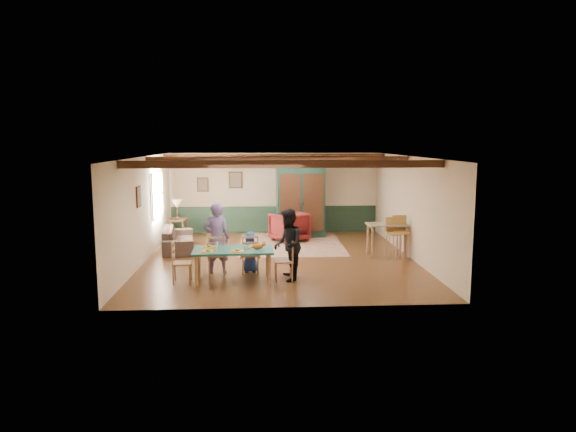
{
  "coord_description": "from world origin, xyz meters",
  "views": [
    {
      "loc": [
        -0.55,
        -13.29,
        3.11
      ],
      "look_at": [
        0.23,
        -0.02,
        1.15
      ],
      "focal_mm": 32.0,
      "sensor_mm": 36.0,
      "label": 1
    }
  ],
  "objects": [
    {
      "name": "ceiling_beam_front",
      "position": [
        0.0,
        -2.3,
        2.61
      ],
      "size": [
        6.95,
        0.16,
        0.16
      ],
      "primitive_type": "cube",
      "color": "#311A0D",
      "rests_on": "ceiling"
    },
    {
      "name": "dining_chair_far_left",
      "position": [
        -1.53,
        -1.45,
        0.46
      ],
      "size": [
        0.42,
        0.44,
        0.93
      ],
      "primitive_type": null,
      "rotation": [
        0.0,
        0.0,
        3.18
      ],
      "color": "#A17250",
      "rests_on": "floor"
    },
    {
      "name": "ceiling_beam_back",
      "position": [
        0.0,
        3.0,
        2.61
      ],
      "size": [
        6.95,
        0.16,
        0.16
      ],
      "primitive_type": "cube",
      "color": "#311A0D",
      "rests_on": "ceiling"
    },
    {
      "name": "picture_left_wall",
      "position": [
        -3.47,
        -0.6,
        1.75
      ],
      "size": [
        0.04,
        0.42,
        0.52
      ],
      "primitive_type": null,
      "color": "#797158",
      "rests_on": "wall_left"
    },
    {
      "name": "ceiling",
      "position": [
        0.0,
        0.0,
        2.7
      ],
      "size": [
        7.0,
        8.0,
        0.02
      ],
      "primitive_type": "cube",
      "color": "white",
      "rests_on": "wall_back"
    },
    {
      "name": "floor",
      "position": [
        0.0,
        0.0,
        0.0
      ],
      "size": [
        8.0,
        8.0,
        0.0
      ],
      "primitive_type": "plane",
      "color": "#4C2B15",
      "rests_on": "ground"
    },
    {
      "name": "dining_table",
      "position": [
        -1.11,
        -2.14,
        0.37
      ],
      "size": [
        1.79,
        1.04,
        0.73
      ],
      "primitive_type": null,
      "rotation": [
        0.0,
        0.0,
        0.03
      ],
      "color": "#1D5C57",
      "rests_on": "floor"
    },
    {
      "name": "wainscot_back",
      "position": [
        0.0,
        3.98,
        0.45
      ],
      "size": [
        6.95,
        0.03,
        0.9
      ],
      "primitive_type": "cube",
      "color": "#1D3526",
      "rests_on": "floor"
    },
    {
      "name": "person_man",
      "position": [
        -1.53,
        -1.37,
        0.84
      ],
      "size": [
        0.63,
        0.42,
        1.68
      ],
      "primitive_type": "imported",
      "rotation": [
        0.0,
        0.0,
        3.18
      ],
      "color": "#735999",
      "rests_on": "floor"
    },
    {
      "name": "person_woman",
      "position": [
        0.11,
        -2.1,
        0.8
      ],
      "size": [
        0.64,
        0.8,
        1.61
      ],
      "primitive_type": "imported",
      "rotation": [
        0.0,
        0.0,
        -1.54
      ],
      "color": "black",
      "rests_on": "floor"
    },
    {
      "name": "area_rug",
      "position": [
        0.42,
        1.93,
        0.01
      ],
      "size": [
        3.13,
        3.7,
        0.01
      ],
      "primitive_type": "cube",
      "rotation": [
        0.0,
        0.0,
        -0.02
      ],
      "color": "#BEAD89",
      "rests_on": "floor"
    },
    {
      "name": "table_lamp",
      "position": [
        -3.1,
        2.85,
        0.96
      ],
      "size": [
        0.37,
        0.37,
        0.6
      ],
      "primitive_type": null,
      "rotation": [
        0.0,
        0.0,
        -0.12
      ],
      "color": "beige",
      "rests_on": "end_table"
    },
    {
      "name": "dining_chair_end_left",
      "position": [
        -2.23,
        -2.18,
        0.46
      ],
      "size": [
        0.44,
        0.42,
        0.93
      ],
      "primitive_type": null,
      "rotation": [
        0.0,
        0.0,
        1.61
      ],
      "color": "#A17250",
      "rests_on": "floor"
    },
    {
      "name": "place_setting_far_left",
      "position": [
        -1.66,
        -1.91,
        0.79
      ],
      "size": [
        0.4,
        0.31,
        0.11
      ],
      "primitive_type": null,
      "rotation": [
        0.0,
        0.0,
        0.03
      ],
      "color": "yellow",
      "rests_on": "dining_table"
    },
    {
      "name": "end_table",
      "position": [
        -3.1,
        2.85,
        0.33
      ],
      "size": [
        0.6,
        0.6,
        0.66
      ],
      "primitive_type": null,
      "rotation": [
        0.0,
        0.0,
        -0.12
      ],
      "color": "#311A0D",
      "rests_on": "floor"
    },
    {
      "name": "armchair",
      "position": [
        0.41,
        2.38,
        0.45
      ],
      "size": [
        1.36,
        1.36,
        0.91
      ],
      "primitive_type": "imported",
      "rotation": [
        0.0,
        0.0,
        -2.57
      ],
      "color": "#420D10",
      "rests_on": "floor"
    },
    {
      "name": "dining_chair_end_right",
      "position": [
        0.01,
        -2.1,
        0.46
      ],
      "size": [
        0.44,
        0.42,
        0.93
      ],
      "primitive_type": null,
      "rotation": [
        0.0,
        0.0,
        -1.54
      ],
      "color": "#A17250",
      "rests_on": "floor"
    },
    {
      "name": "bar_stool_left",
      "position": [
        3.03,
        -0.13,
        0.55
      ],
      "size": [
        0.39,
        0.43,
        1.09
      ],
      "primitive_type": null,
      "rotation": [
        0.0,
        0.0,
        0.0
      ],
      "color": "tan",
      "rests_on": "floor"
    },
    {
      "name": "wall_back",
      "position": [
        0.0,
        4.0,
        1.35
      ],
      "size": [
        7.0,
        0.02,
        2.7
      ],
      "primitive_type": "cube",
      "color": "beige",
      "rests_on": "floor"
    },
    {
      "name": "ceiling_beam_mid",
      "position": [
        0.0,
        0.4,
        2.61
      ],
      "size": [
        6.95,
        0.16,
        0.16
      ],
      "primitive_type": "cube",
      "color": "#311A0D",
      "rests_on": "ceiling"
    },
    {
      "name": "wall_left",
      "position": [
        -3.5,
        0.0,
        1.35
      ],
      "size": [
        0.02,
        8.0,
        2.7
      ],
      "primitive_type": "cube",
      "color": "beige",
      "rests_on": "floor"
    },
    {
      "name": "place_setting_near_left",
      "position": [
        -1.64,
        -2.4,
        0.79
      ],
      "size": [
        0.4,
        0.31,
        0.11
      ],
      "primitive_type": null,
      "rotation": [
        0.0,
        0.0,
        0.03
      ],
      "color": "yellow",
      "rests_on": "dining_table"
    },
    {
      "name": "sofa",
      "position": [
        -2.85,
        1.34,
        0.32
      ],
      "size": [
        1.13,
        2.26,
        0.63
      ],
      "primitive_type": "imported",
      "rotation": [
        0.0,
        0.0,
        1.71
      ],
      "color": "#362821",
      "rests_on": "floor"
    },
    {
      "name": "armoire",
      "position": [
        0.81,
        3.13,
        1.2
      ],
      "size": [
        1.73,
        0.77,
        2.39
      ],
      "primitive_type": "cube",
      "rotation": [
        0.0,
        0.0,
        0.06
      ],
      "color": "#132F24",
      "rests_on": "floor"
    },
    {
      "name": "counter_table",
      "position": [
        2.92,
        0.19,
        0.44
      ],
      "size": [
        1.09,
        0.66,
        0.89
      ],
      "primitive_type": null,
      "rotation": [
        0.0,
        0.0,
        0.04
      ],
      "color": "#BBB091",
      "rests_on": "floor"
    },
    {
      "name": "dining_chair_far_right",
      "position": [
        -0.75,
        -1.42,
        0.46
      ],
      "size": [
        0.42,
        0.44,
        0.93
      ],
      "primitive_type": null,
      "rotation": [
        0.0,
        0.0,
        3.18
      ],
      "color": "#A17250",
      "rests_on": "floor"
    },
    {
      "name": "wall_right",
      "position": [
        3.5,
        0.0,
        1.35
      ],
      "size": [
        0.02,
        8.0,
        2.7
      ],
      "primitive_type": "cube",
      "color": "beige",
      "rests_on": "floor"
    },
    {
      "name": "person_child",
      "position": [
        -0.75,
        -1.34,
        0.49
      ],
      "size": [
        0.49,
        0.33,
        0.98
      ],
      "primitive_type": "imported",
      "rotation": [
        0.0,
        0.0,
        3.18
      ],
      "color": "#26439B",
      "rests_on": "floor"
    },
    {
      "name": "place_setting_far_right",
      "position": [
        -0.58,
        -1.88,
        0.79
      ],
      "size": [
        0.4,
        0.31,
        0.11
      ],
      "primitive_type": null,
      "rotation": [
        0.0,
        0.0,
        0.03
      ],
      "color": "yellow",
      "rests_on": "dining_table"
    },
    {
      "name": "cat",
      "position": [
        -0.57,
        -2.22,
        0.82
      ],
      "size": [
        0.36,
        0.15,
        0.18
      ],
      "primitive_type": null,
      "rotation": [
        0.0,
        0.0,
        0.03
      ],
      "color": "orange",
      "rests_on": "dining_table"
    },
    {
      "name": "bar_stool_right",
      "position": [
        3.23,
        -0.11,
        0.57
      ],
      "size": [
        0.42,
        0.46,
        1.14
      ],
      "primitive_type": null,
      "rotation": [
        0.0,
        0.0,
        0.04
      ],
      "color": "tan",
      "rests_on": "floor"
    },
    {
      "name": "picture_back_a",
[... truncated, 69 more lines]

